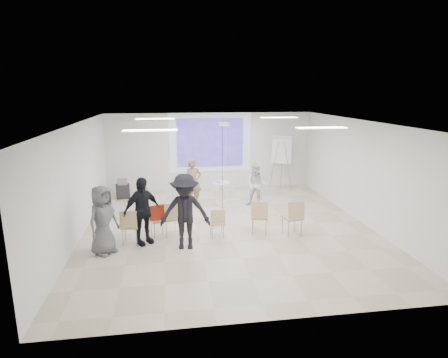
{
  "coord_description": "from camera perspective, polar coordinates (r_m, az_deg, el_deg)",
  "views": [
    {
      "loc": [
        -1.59,
        -9.98,
        3.83
      ],
      "look_at": [
        0.0,
        0.8,
        1.25
      ],
      "focal_mm": 30.0,
      "sensor_mm": 36.0,
      "label": 1
    }
  ],
  "objects": [
    {
      "name": "fluor_panel_nw",
      "position": [
        12.02,
        -10.46,
        9.0
      ],
      "size": [
        1.2,
        0.3,
        0.02
      ],
      "primitive_type": "cube",
      "color": "white",
      "rests_on": "ceiling"
    },
    {
      "name": "audience_mid",
      "position": [
        9.18,
        -5.98,
        -4.23
      ],
      "size": [
        1.45,
        0.88,
        2.14
      ],
      "primitive_type": "imported",
      "rotation": [
        0.0,
        0.0,
        -0.09
      ],
      "color": "black",
      "rests_on": "floor"
    },
    {
      "name": "laptop",
      "position": [
        10.26,
        -8.17,
        -5.72
      ],
      "size": [
        0.41,
        0.35,
        0.03
      ],
      "primitive_type": "imported",
      "rotation": [
        0.0,
        0.0,
        3.45
      ],
      "color": "black",
      "rests_on": "chair_left_inner"
    },
    {
      "name": "controller_right",
      "position": [
        12.74,
        3.94,
        0.98
      ],
      "size": [
        0.09,
        0.13,
        0.04
      ],
      "primitive_type": "cube",
      "rotation": [
        0.0,
        0.0,
        -0.44
      ],
      "color": "silver",
      "rests_on": "player_right"
    },
    {
      "name": "chair_left_mid",
      "position": [
        10.18,
        -9.88,
        -5.91
      ],
      "size": [
        0.52,
        0.54,
        0.86
      ],
      "rotation": [
        0.0,
        0.0,
        0.33
      ],
      "color": "tan",
      "rests_on": "floor"
    },
    {
      "name": "fluor_panel_se",
      "position": [
        9.25,
        14.62,
        7.56
      ],
      "size": [
        1.2,
        0.3,
        0.02
      ],
      "primitive_type": "cube",
      "color": "white",
      "rests_on": "ceiling"
    },
    {
      "name": "fluor_panel_ne",
      "position": [
        12.53,
        8.38,
        9.25
      ],
      "size": [
        1.2,
        0.3,
        0.02
      ],
      "primitive_type": "cube",
      "color": "white",
      "rests_on": "ceiling"
    },
    {
      "name": "fluor_panel_sw",
      "position": [
        8.53,
        -11.19,
        7.29
      ],
      "size": [
        1.2,
        0.3,
        0.02
      ],
      "primitive_type": "cube",
      "color": "white",
      "rests_on": "ceiling"
    },
    {
      "name": "wall_left",
      "position": [
        10.54,
        -21.66,
        -0.41
      ],
      "size": [
        0.1,
        9.0,
        3.0
      ],
      "primitive_type": "cube",
      "color": "silver",
      "rests_on": "floor"
    },
    {
      "name": "chair_center",
      "position": [
        9.93,
        -1.01,
        -6.4
      ],
      "size": [
        0.39,
        0.42,
        0.81
      ],
      "rotation": [
        0.0,
        0.0,
        0.03
      ],
      "color": "tan",
      "rests_on": "floor"
    },
    {
      "name": "chair_right_far",
      "position": [
        10.18,
        10.57,
        -5.47
      ],
      "size": [
        0.53,
        0.56,
        1.0
      ],
      "rotation": [
        0.0,
        0.0,
        0.15
      ],
      "color": "tan",
      "rests_on": "floor"
    },
    {
      "name": "pedestal_table",
      "position": [
        12.92,
        -0.43,
        -1.91
      ],
      "size": [
        0.79,
        0.79,
        0.79
      ],
      "rotation": [
        0.0,
        0.0,
        0.3
      ],
      "color": "white",
      "rests_on": "floor"
    },
    {
      "name": "chair_left_inner",
      "position": [
        10.15,
        -8.04,
        -5.62
      ],
      "size": [
        0.56,
        0.59,
        0.95
      ],
      "rotation": [
        0.0,
        0.0,
        0.31
      ],
      "color": "tan",
      "rests_on": "floor"
    },
    {
      "name": "wall_back",
      "position": [
        14.8,
        -2.13,
        4.26
      ],
      "size": [
        8.0,
        0.1,
        3.0
      ],
      "primitive_type": "cube",
      "color": "silver",
      "rests_on": "floor"
    },
    {
      "name": "wall_right",
      "position": [
        11.7,
        20.64,
        0.97
      ],
      "size": [
        0.1,
        9.0,
        3.0
      ],
      "primitive_type": "cube",
      "color": "silver",
      "rests_on": "floor"
    },
    {
      "name": "chair_right_inner",
      "position": [
        10.19,
        5.44,
        -5.4
      ],
      "size": [
        0.56,
        0.58,
        0.96
      ],
      "rotation": [
        0.0,
        0.0,
        -0.26
      ],
      "color": "tan",
      "rests_on": "floor"
    },
    {
      "name": "player_right",
      "position": [
        12.61,
        4.96,
        -0.51
      ],
      "size": [
        0.99,
        0.91,
        1.65
      ],
      "primitive_type": "imported",
      "rotation": [
        0.0,
        0.0,
        -0.44
      ],
      "color": "white",
      "rests_on": "floor"
    },
    {
      "name": "projection_halo",
      "position": [
        14.68,
        -2.11,
        5.57
      ],
      "size": [
        3.2,
        0.01,
        2.3
      ],
      "primitive_type": "cube",
      "color": "silver",
      "rests_on": "wall_back"
    },
    {
      "name": "player_left",
      "position": [
        12.66,
        -4.74,
        -0.05
      ],
      "size": [
        0.74,
        0.58,
        1.82
      ],
      "primitive_type": "imported",
      "rotation": [
        0.0,
        0.0,
        0.21
      ],
      "color": "#8F7058",
      "rests_on": "floor"
    },
    {
      "name": "flipchart_easel",
      "position": [
        14.85,
        8.79,
        4.33
      ],
      "size": [
        0.85,
        0.68,
        2.1
      ],
      "rotation": [
        0.0,
        0.0,
        -0.4
      ],
      "color": "#94969C",
      "rests_on": "floor"
    },
    {
      "name": "projection_image",
      "position": [
        14.67,
        -2.11,
        5.56
      ],
      "size": [
        2.6,
        0.01,
        1.9
      ],
      "primitive_type": "cube",
      "color": "#4A36BA",
      "rests_on": "wall_back"
    },
    {
      "name": "av_cart",
      "position": [
        14.11,
        -15.18,
        -1.51
      ],
      "size": [
        0.53,
        0.45,
        0.72
      ],
      "rotation": [
        0.0,
        0.0,
        0.16
      ],
      "color": "black",
      "rests_on": "floor"
    },
    {
      "name": "audience_outer",
      "position": [
        9.33,
        -18.03,
        -5.38
      ],
      "size": [
        1.04,
        1.1,
        1.89
      ],
      "primitive_type": "imported",
      "rotation": [
        0.0,
        0.0,
        0.91
      ],
      "color": "#5D5E63",
      "rests_on": "floor"
    },
    {
      "name": "ceiling_projector",
      "position": [
        11.65,
        -0.02,
        7.7
      ],
      "size": [
        0.3,
        0.25,
        3.0
      ],
      "color": "white",
      "rests_on": "ceiling"
    },
    {
      "name": "audience_left",
      "position": [
        9.64,
        -12.41,
        -4.07
      ],
      "size": [
        1.35,
        1.23,
        2.0
      ],
      "primitive_type": "imported",
      "rotation": [
        0.0,
        0.0,
        0.6
      ],
      "color": "black",
      "rests_on": "floor"
    },
    {
      "name": "chair_far_left",
      "position": [
        9.82,
        -14.19,
        -6.67
      ],
      "size": [
        0.46,
        0.49,
        0.92
      ],
      "rotation": [
        0.0,
        0.0,
        -0.08
      ],
      "color": "tan",
      "rests_on": "floor"
    },
    {
      "name": "ceiling",
      "position": [
        10.13,
        0.67,
        8.91
      ],
      "size": [
        8.0,
        9.0,
        0.1
      ],
      "primitive_type": "cube",
      "color": "white",
      "rests_on": "wall_back"
    },
    {
      "name": "red_jacket",
      "position": [
        9.98,
        -10.08,
        -5.06
      ],
      "size": [
        0.42,
        0.22,
        0.39
      ],
      "primitive_type": "cube",
      "rotation": [
        0.0,
        0.0,
        0.33
      ],
      "color": "#A12613",
      "rests_on": "chair_left_mid"
    },
    {
      "name": "floor",
      "position": [
        10.82,
        0.62,
        -7.68
      ],
      "size": [
        8.0,
        9.0,
        0.1
      ],
      "primitive_type": "cube",
      "color": "beige",
      "rests_on": "ground"
    },
    {
      "name": "controller_left",
      "position": [
        12.86,
        -4.03,
        1.48
      ],
      "size": [
        0.07,
        0.13,
        0.04
      ],
      "primitive_type": "cube",
      "rotation": [
        0.0,
        0.0,
        0.21
      ],
      "color": "silver",
      "rests_on": "player_left"
    }
  ]
}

